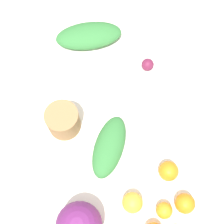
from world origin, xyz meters
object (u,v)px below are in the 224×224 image
paper_bag (63,121)px  orange_0 (164,210)px  orange_3 (185,203)px  greens_bunch_beet_tops (109,147)px  orange_2 (169,171)px  orange_4 (132,203)px  greens_bunch_kale (89,36)px  beet_root (148,65)px

paper_bag → orange_0: 0.56m
orange_3 → greens_bunch_beet_tops: bearing=61.5°
orange_3 → orange_2: bearing=32.9°
greens_bunch_beet_tops → orange_2: size_ratio=3.38×
greens_bunch_beet_tops → orange_4: size_ratio=3.36×
greens_bunch_kale → orange_3: size_ratio=4.05×
greens_bunch_kale → orange_2: bearing=-143.4°
orange_4 → greens_bunch_kale: bearing=23.1°
paper_bag → greens_bunch_beet_tops: bearing=-109.5°
orange_3 → orange_4: (-0.03, 0.21, 0.00)m
beet_root → orange_0: size_ratio=0.90×
greens_bunch_beet_tops → orange_0: size_ratio=4.26×
greens_bunch_beet_tops → orange_3: same height
beet_root → orange_2: (-0.50, -0.14, 0.01)m
paper_bag → greens_bunch_beet_tops: paper_bag is taller
orange_4 → orange_3: bearing=-81.6°
orange_0 → orange_3: orange_3 is taller
paper_bag → orange_3: paper_bag is taller
orange_4 → orange_0: bearing=-93.8°
orange_0 → orange_2: bearing=-0.4°
orange_0 → orange_2: (0.16, -0.00, 0.01)m
beet_root → orange_4: orange_4 is taller
greens_bunch_kale → orange_4: size_ratio=3.90×
greens_bunch_kale → orange_3: (-0.73, -0.53, -0.00)m
greens_bunch_kale → orange_0: 0.89m
greens_bunch_kale → orange_3: greens_bunch_kale is taller
orange_2 → beet_root: bearing=16.2°
orange_2 → orange_4: (-0.15, 0.13, 0.00)m
orange_4 → beet_root: bearing=1.3°
greens_bunch_kale → paper_bag: bearing=177.5°
orange_2 → orange_4: size_ratio=1.00×
greens_bunch_beet_tops → beet_root: bearing=-14.7°
beet_root → orange_0: bearing=-167.7°
paper_bag → greens_bunch_beet_tops: (-0.08, -0.21, -0.02)m
paper_bag → greens_bunch_kale: size_ratio=0.44×
paper_bag → orange_2: paper_bag is taller
beet_root → orange_3: (-0.62, -0.22, 0.01)m
greens_bunch_kale → orange_0: bearing=-149.5°
greens_bunch_beet_tops → orange_0: greens_bunch_beet_tops is taller
orange_3 → orange_4: bearing=98.4°
orange_2 → orange_3: (-0.12, -0.08, -0.00)m
orange_3 → paper_bag: bearing=64.8°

